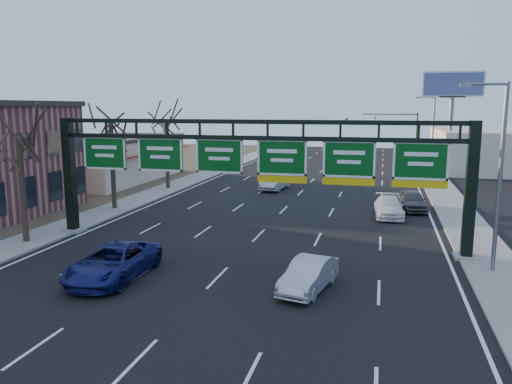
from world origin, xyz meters
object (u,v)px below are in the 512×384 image
(sign_gantry, at_px, (253,165))
(car_white_wagon, at_px, (389,207))
(car_blue_suv, at_px, (113,262))
(car_silver_sedan, at_px, (309,275))

(sign_gantry, xyz_separation_m, car_white_wagon, (7.67, 9.61, -3.93))
(sign_gantry, height_order, car_white_wagon, sign_gantry)
(car_blue_suv, xyz_separation_m, car_silver_sedan, (9.00, 0.74, -0.11))
(sign_gantry, bearing_deg, car_white_wagon, 51.38)
(car_blue_suv, relative_size, car_silver_sedan, 1.37)
(car_silver_sedan, bearing_deg, car_white_wagon, 90.13)
(sign_gantry, relative_size, car_silver_sedan, 5.92)
(car_blue_suv, distance_m, car_silver_sedan, 9.03)
(sign_gantry, relative_size, car_blue_suv, 4.32)
(car_silver_sedan, relative_size, car_white_wagon, 0.86)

